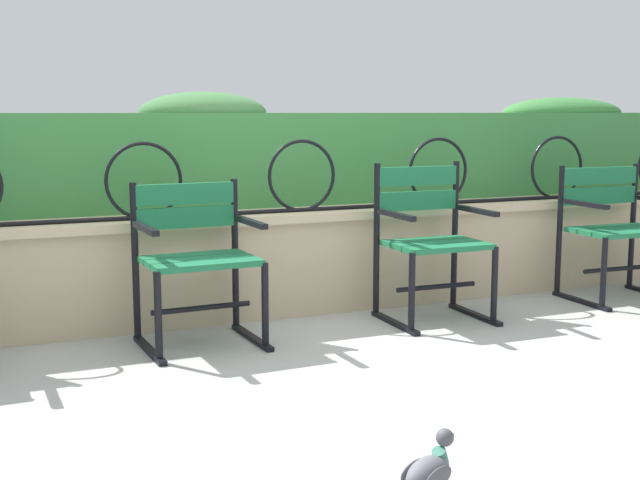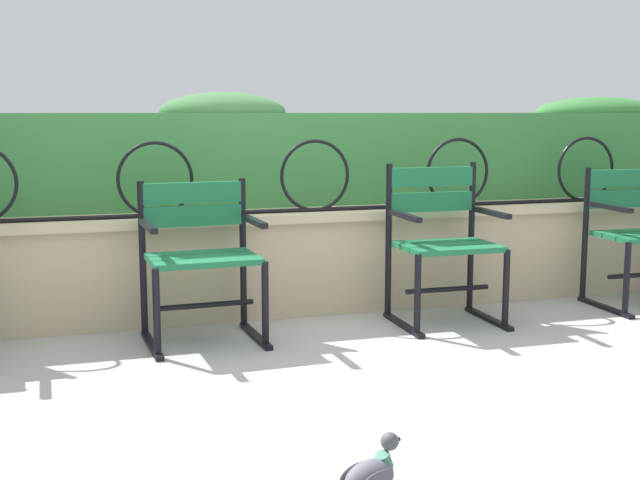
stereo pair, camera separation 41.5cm
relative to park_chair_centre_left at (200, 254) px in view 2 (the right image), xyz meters
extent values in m
plane|color=#9E9E99|center=(0.54, -0.51, -0.45)|extent=(60.00, 60.00, 0.00)
cube|color=tan|center=(0.54, 0.46, -0.18)|extent=(8.54, 0.35, 0.55)
cube|color=#CBB58F|center=(0.54, 0.46, 0.12)|extent=(8.54, 0.41, 0.05)
cylinder|color=black|center=(0.54, 0.39, 0.16)|extent=(7.97, 0.02, 0.02)
torus|color=black|center=(-0.17, 0.39, 0.36)|extent=(0.42, 0.02, 0.42)
torus|color=black|center=(0.74, 0.39, 0.36)|extent=(0.42, 0.02, 0.42)
torus|color=black|center=(1.66, 0.39, 0.36)|extent=(0.42, 0.02, 0.42)
torus|color=black|center=(2.57, 0.39, 0.36)|extent=(0.42, 0.02, 0.42)
cube|color=#387A3D|center=(0.54, 0.92, 0.43)|extent=(8.37, 0.57, 0.57)
ellipsoid|color=#3A683A|center=(0.31, 0.92, 0.72)|extent=(0.79, 0.51, 0.25)
ellipsoid|color=#367637|center=(3.04, 0.92, 0.72)|extent=(1.01, 0.51, 0.22)
cube|color=#19663D|center=(0.01, -0.21, -0.01)|extent=(0.55, 0.15, 0.03)
cube|color=#19663D|center=(0.00, -0.08, -0.01)|extent=(0.55, 0.15, 0.03)
cube|color=#19663D|center=(0.00, 0.06, -0.01)|extent=(0.55, 0.15, 0.03)
cube|color=#19663D|center=(-0.01, 0.16, 0.30)|extent=(0.54, 0.05, 0.11)
cube|color=#19663D|center=(-0.01, 0.16, 0.18)|extent=(0.54, 0.05, 0.11)
cylinder|color=black|center=(0.26, 0.17, -0.04)|extent=(0.04, 0.04, 0.82)
cylinder|color=black|center=(0.28, -0.26, -0.23)|extent=(0.04, 0.04, 0.44)
cube|color=black|center=(0.27, -0.07, -0.44)|extent=(0.06, 0.52, 0.02)
cube|color=black|center=(0.27, -0.07, 0.17)|extent=(0.05, 0.40, 0.03)
cylinder|color=black|center=(-0.28, 0.15, -0.04)|extent=(0.04, 0.04, 0.82)
cylinder|color=black|center=(-0.26, -0.28, -0.23)|extent=(0.04, 0.04, 0.44)
cube|color=black|center=(-0.27, -0.09, -0.44)|extent=(0.06, 0.52, 0.02)
cube|color=black|center=(-0.27, -0.09, 0.17)|extent=(0.05, 0.40, 0.03)
cylinder|color=black|center=(0.00, -0.08, -0.26)|extent=(0.52, 0.05, 0.03)
cube|color=#19663D|center=(1.36, -0.24, -0.01)|extent=(0.52, 0.14, 0.03)
cube|color=#19663D|center=(1.37, -0.10, -0.01)|extent=(0.52, 0.14, 0.03)
cube|color=#19663D|center=(1.37, 0.04, -0.01)|extent=(0.52, 0.14, 0.03)
cube|color=#19663D|center=(1.37, 0.14, 0.35)|extent=(0.52, 0.04, 0.11)
cube|color=#19663D|center=(1.37, 0.14, 0.21)|extent=(0.52, 0.04, 0.11)
cylinder|color=black|center=(1.63, 0.14, -0.01)|extent=(0.04, 0.04, 0.89)
cylinder|color=black|center=(1.62, -0.29, -0.23)|extent=(0.04, 0.04, 0.44)
cube|color=black|center=(1.63, -0.10, -0.44)|extent=(0.05, 0.52, 0.02)
cube|color=black|center=(1.63, -0.10, 0.17)|extent=(0.04, 0.40, 0.03)
cylinder|color=black|center=(1.11, 0.15, -0.01)|extent=(0.04, 0.04, 0.89)
cylinder|color=black|center=(1.10, -0.28, -0.23)|extent=(0.04, 0.04, 0.44)
cube|color=black|center=(1.10, -0.09, -0.44)|extent=(0.05, 0.52, 0.02)
cube|color=black|center=(1.10, -0.09, 0.17)|extent=(0.04, 0.40, 0.03)
cylinder|color=black|center=(1.37, -0.10, -0.26)|extent=(0.50, 0.04, 0.03)
cube|color=#19663D|center=(2.73, 0.05, -0.01)|extent=(0.60, 0.14, 0.03)
cube|color=#19663D|center=(2.73, 0.16, 0.31)|extent=(0.59, 0.05, 0.11)
cube|color=#19663D|center=(2.73, 0.16, 0.19)|extent=(0.59, 0.05, 0.11)
cylinder|color=black|center=(2.44, 0.17, -0.03)|extent=(0.04, 0.04, 0.84)
cylinder|color=black|center=(2.43, -0.26, -0.23)|extent=(0.04, 0.04, 0.44)
cube|color=black|center=(2.43, -0.07, -0.44)|extent=(0.05, 0.52, 0.02)
cube|color=black|center=(2.43, -0.07, 0.17)|extent=(0.05, 0.40, 0.03)
ellipsoid|color=#5B5B66|center=(0.15, -2.07, -0.35)|extent=(0.21, 0.17, 0.11)
cylinder|color=#2D6B56|center=(0.21, -2.04, -0.31)|extent=(0.07, 0.07, 0.06)
sphere|color=#494951|center=(0.23, -2.03, -0.26)|extent=(0.06, 0.06, 0.06)
cone|color=black|center=(0.26, -2.01, -0.26)|extent=(0.03, 0.02, 0.01)
ellipsoid|color=#4E4E56|center=(0.12, -2.03, -0.34)|extent=(0.14, 0.08, 0.07)
camera|label=1|loc=(-1.09, -4.11, 0.72)|focal=47.16mm
camera|label=2|loc=(-0.70, -4.26, 0.72)|focal=47.16mm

